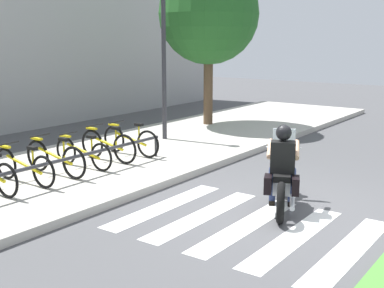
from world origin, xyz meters
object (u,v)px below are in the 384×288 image
Objects in this scene: bicycle_3 at (55,158)px; rider at (283,161)px; bicycle_4 at (83,152)px; bicycle_5 at (108,145)px; street_lamp at (164,51)px; bicycle_6 at (130,140)px; bike_rack at (74,158)px; bicycle_2 at (24,166)px; tree_near_rack at (209,14)px; motorcycle at (282,181)px.

rider is at bearing -74.79° from bicycle_3.
rider is at bearing -84.07° from bicycle_4.
street_lamp is (2.74, 0.60, 1.97)m from bicycle_5.
bicycle_6 is 2.88m from street_lamp.
bicycle_6 reaches higher than bike_rack.
bicycle_2 is at bearing -173.06° from street_lamp.
bicycle_5 is 0.98× the size of bicycle_6.
bicycle_3 is at bearing 105.21° from rider.
bicycle_5 is at bearing -169.55° from tree_near_rack.
street_lamp is at bearing 9.81° from bicycle_4.
bicycle_4 is 6.95m from tree_near_rack.
bicycle_3 is at bearing -171.85° from street_lamp.
motorcycle is at bearing -71.59° from bike_rack.
motorcycle is 6.07m from street_lamp.
tree_near_rack is (5.64, 5.31, 3.06)m from motorcycle.
bicycle_3 is 1.05× the size of bicycle_5.
bicycle_6 is 0.33× the size of tree_near_rack.
bicycle_3 is at bearing 179.98° from bicycle_5.
bike_rack is at bearing -37.25° from bicycle_2.
bicycle_4 is 4.05m from street_lamp.
bicycle_5 is 0.40× the size of street_lamp.
rider reaches higher than bicycle_2.
street_lamp is at bearing 15.38° from bike_rack.
bicycle_2 is 1.02× the size of bicycle_6.
bicycle_4 is at bearing 0.01° from bicycle_2.
motorcycle is 4.41m from bicycle_6.
motorcycle reaches higher than bike_rack.
bicycle_6 is at bearing -163.36° from street_lamp.
bicycle_3 is 0.42× the size of street_lamp.
motorcycle is 4.49m from bicycle_3.
bike_rack is at bearing 107.31° from rider.
bicycle_2 is 0.92m from bike_rack.
motorcycle is 0.50× the size of street_lamp.
bicycle_3 is 1.02× the size of bicycle_6.
bicycle_3 is 1.46m from bicycle_5.
bicycle_4 is at bearing 95.93° from rider.
bike_rack is 7.66m from tree_near_rack.
bicycle_5 is (1.46, -0.00, 0.00)m from bicycle_3.
motorcycle is 3.96m from bike_rack.
motorcycle is 0.40× the size of tree_near_rack.
bicycle_5 is at bearing -0.13° from bicycle_4.
street_lamp is 0.80× the size of tree_near_rack.
bicycle_4 is 0.33× the size of bike_rack.
motorcycle is 1.24× the size of bicycle_4.
bicycle_6 is (1.46, -0.00, 0.02)m from bicycle_4.
bicycle_4 is at bearing -170.19° from street_lamp.
bike_rack is 1.23× the size of street_lamp.
bicycle_2 is 2.92m from bicycle_6.
rider reaches higher than motorcycle.
bike_rack is at bearing -165.79° from bicycle_6.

